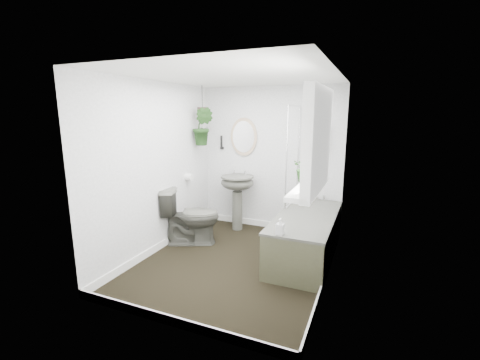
% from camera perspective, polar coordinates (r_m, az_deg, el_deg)
% --- Properties ---
extents(floor, '(2.30, 2.80, 0.02)m').
position_cam_1_polar(floor, '(4.28, -0.80, -14.42)').
color(floor, black).
rests_on(floor, ground).
extents(ceiling, '(2.30, 2.80, 0.02)m').
position_cam_1_polar(ceiling, '(3.86, -0.91, 18.17)').
color(ceiling, white).
rests_on(ceiling, ground).
extents(wall_back, '(2.30, 0.02, 2.30)m').
position_cam_1_polar(wall_back, '(5.21, 5.39, 3.69)').
color(wall_back, white).
rests_on(wall_back, ground).
extents(wall_front, '(2.30, 0.02, 2.30)m').
position_cam_1_polar(wall_front, '(2.71, -12.94, -4.16)').
color(wall_front, white).
rests_on(wall_front, ground).
extents(wall_left, '(0.02, 2.80, 2.30)m').
position_cam_1_polar(wall_left, '(4.50, -14.53, 2.06)').
color(wall_left, white).
rests_on(wall_left, ground).
extents(wall_right, '(0.02, 2.80, 2.30)m').
position_cam_1_polar(wall_right, '(3.61, 16.25, -0.36)').
color(wall_right, white).
rests_on(wall_right, ground).
extents(skirting, '(2.30, 2.80, 0.10)m').
position_cam_1_polar(skirting, '(4.25, -0.81, -13.69)').
color(skirting, white).
rests_on(skirting, floor).
extents(bathtub, '(0.72, 1.72, 0.58)m').
position_cam_1_polar(bathtub, '(4.38, 11.66, -9.74)').
color(bathtub, '#4A4B43').
rests_on(bathtub, floor).
extents(bath_screen, '(0.04, 0.72, 1.40)m').
position_cam_1_polar(bath_screen, '(4.67, 9.38, 4.25)').
color(bath_screen, silver).
rests_on(bath_screen, bathtub).
extents(shower_box, '(0.20, 0.10, 0.35)m').
position_cam_1_polar(shower_box, '(4.92, 14.22, 7.59)').
color(shower_box, white).
rests_on(shower_box, wall_back).
extents(oval_mirror, '(0.46, 0.03, 0.62)m').
position_cam_1_polar(oval_mirror, '(5.29, 0.64, 7.68)').
color(oval_mirror, tan).
rests_on(oval_mirror, wall_back).
extents(wall_sconce, '(0.04, 0.04, 0.22)m').
position_cam_1_polar(wall_sconce, '(5.45, -3.32, 6.73)').
color(wall_sconce, black).
rests_on(wall_sconce, wall_back).
extents(toilet_roll_holder, '(0.11, 0.11, 0.11)m').
position_cam_1_polar(toilet_roll_holder, '(5.07, -9.08, 0.50)').
color(toilet_roll_holder, white).
rests_on(toilet_roll_holder, wall_left).
extents(window_recess, '(0.08, 1.00, 0.90)m').
position_cam_1_polar(window_recess, '(2.86, 13.74, 6.83)').
color(window_recess, white).
rests_on(window_recess, wall_right).
extents(window_sill, '(0.18, 1.00, 0.04)m').
position_cam_1_polar(window_sill, '(2.94, 11.99, -1.28)').
color(window_sill, white).
rests_on(window_sill, wall_right).
extents(window_blinds, '(0.01, 0.86, 0.76)m').
position_cam_1_polar(window_blinds, '(2.87, 12.84, 6.88)').
color(window_blinds, white).
rests_on(window_blinds, wall_right).
extents(toilet, '(0.93, 0.76, 0.83)m').
position_cam_1_polar(toilet, '(4.75, -8.73, -6.33)').
color(toilet, '#4A4B43').
rests_on(toilet, floor).
extents(pedestal_sink, '(0.61, 0.56, 0.90)m').
position_cam_1_polar(pedestal_sink, '(5.23, -0.49, -4.06)').
color(pedestal_sink, '#4A4B43').
rests_on(pedestal_sink, floor).
extents(sill_plant, '(0.29, 0.27, 0.27)m').
position_cam_1_polar(sill_plant, '(3.04, 11.66, 2.14)').
color(sill_plant, black).
rests_on(sill_plant, window_sill).
extents(hanging_plant, '(0.35, 0.30, 0.59)m').
position_cam_1_polar(hanging_plant, '(5.13, -6.62, 9.43)').
color(hanging_plant, black).
rests_on(hanging_plant, ceiling).
extents(soap_bottle, '(0.09, 0.09, 0.18)m').
position_cam_1_polar(soap_bottle, '(3.56, 7.15, -8.19)').
color(soap_bottle, black).
rests_on(soap_bottle, bathtub).
extents(hanging_pot, '(0.16, 0.16, 0.12)m').
position_cam_1_polar(hanging_pot, '(5.12, -6.69, 12.06)').
color(hanging_pot, '#322720').
rests_on(hanging_pot, ceiling).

